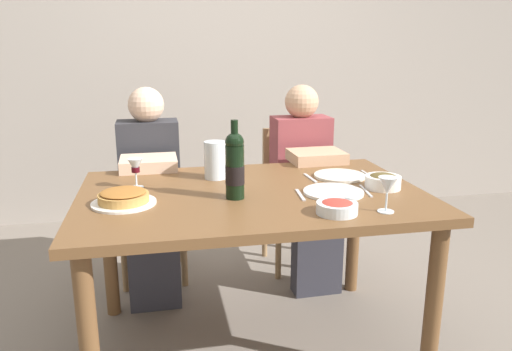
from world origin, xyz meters
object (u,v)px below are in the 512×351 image
Objects in this scene: diner_left at (150,187)px; dinner_plate_left_setting at (333,192)px; dining_table at (252,211)px; wine_glass_right_diner at (387,187)px; wine_glass_left_diner at (135,167)px; dinner_plate_right_setting at (340,176)px; wine_bottle at (235,166)px; olive_bowl at (383,181)px; water_pitcher at (216,162)px; baked_tart at (124,198)px; salad_bowl at (337,207)px; chair_left at (152,195)px; chair_right at (294,188)px; diner_right at (306,179)px.

dinner_plate_left_setting is at bearing 135.36° from diner_left.
wine_glass_right_diner is (0.46, -0.37, 0.19)m from dining_table.
dinner_plate_right_setting is (0.97, -0.00, -0.09)m from wine_glass_left_diner.
wine_bottle is 1.32× the size of dinner_plate_right_setting.
olive_bowl is 0.34m from wine_glass_right_diner.
diner_left is at bearing 144.50° from olive_bowl.
dinner_plate_left_setting is (-0.24, -0.03, -0.03)m from olive_bowl.
water_pitcher is 0.53m from baked_tart.
dinner_plate_left_setting is at bearing -17.00° from wine_glass_left_diner.
salad_bowl is 1.14× the size of wine_glass_right_diner.
dining_table is at bearing 115.97° from chair_left.
salad_bowl is at bearing -107.40° from dinner_plate_left_setting.
dinner_plate_right_setting is 1.06m from diner_left.
diner_left reaches higher than chair_right.
dining_table is at bearing 61.66° from chair_right.
dining_table is 10.80× the size of wine_glass_right_diner.
salad_bowl is at bearing 79.87° from chair_right.
olive_bowl is at bearing 144.08° from diner_left.
olive_bowl is 1.11m from wine_glass_left_diner.
dinner_plate_right_setting is at bearing 140.37° from chair_left.
wine_glass_left_diner is 0.97× the size of wine_glass_right_diner.
diner_right is at bearing 163.94° from chair_left.
water_pitcher is at bearing 122.90° from salad_bowl.
dining_table is 1.72× the size of chair_left.
water_pitcher is 0.61m from dinner_plate_right_setting.
olive_bowl is 0.64× the size of dinner_plate_right_setting.
chair_right is (0.95, 0.73, -0.36)m from wine_glass_left_diner.
wine_bottle is 1.26× the size of dinner_plate_left_setting.
salad_bowl is (0.35, -0.27, -0.11)m from wine_bottle.
salad_bowl is 0.64× the size of dinner_plate_right_setting.
wine_bottle is at bearing -137.84° from dining_table.
diner_right is at bearing 55.31° from dining_table.
diner_left is (0.05, 0.51, -0.24)m from wine_glass_left_diner.
wine_bottle is 1.13m from chair_left.
chair_right is at bearing 44.25° from baked_tart.
chair_left is at bearing 128.23° from dinner_plate_left_setting.
wine_glass_left_diner is 0.12× the size of diner_left.
diner_right is at bearing 178.51° from diner_left.
chair_left is at bearing 116.20° from water_pitcher.
wine_glass_right_diner is (0.19, -0.02, 0.07)m from salad_bowl.
dinner_plate_left_setting is at bearing -2.57° from wine_bottle.
chair_left and chair_right have the same top height.
water_pitcher is 1.13× the size of olive_bowl.
wine_glass_left_diner is 0.54× the size of dinner_plate_right_setting.
diner_right reaches higher than wine_bottle.
wine_bottle is 0.45m from dinner_plate_left_setting.
chair_left is 1.00× the size of chair_right.
baked_tart is 1.41m from chair_right.
dinner_plate_left_setting and dinner_plate_right_setting have the same top height.
diner_left is (-0.32, 0.42, -0.22)m from water_pitcher.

